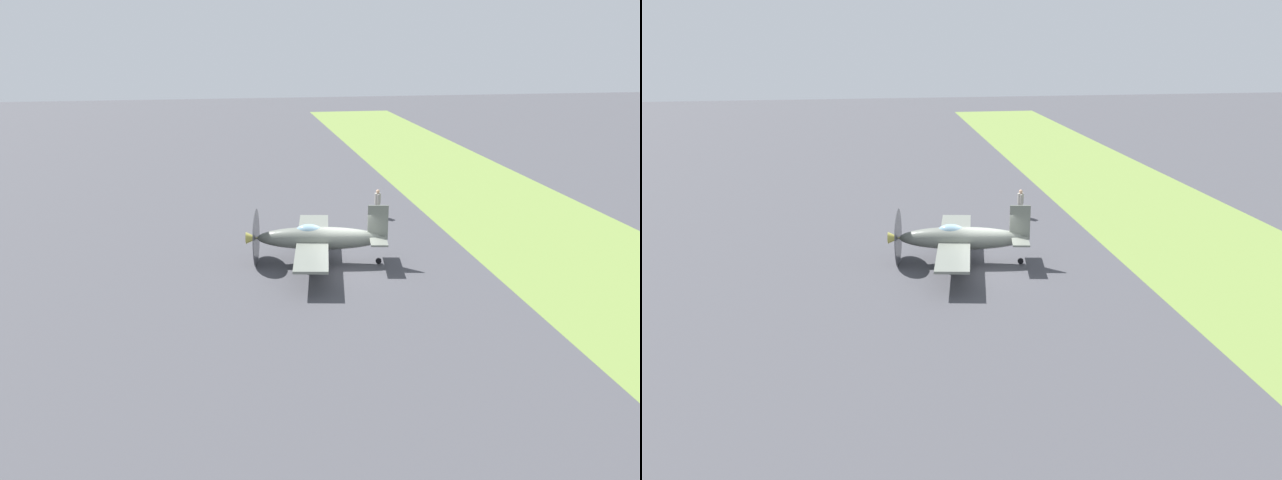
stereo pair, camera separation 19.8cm
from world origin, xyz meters
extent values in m
plane|color=#424247|center=(0.00, 0.00, 0.00)|extent=(160.00, 160.00, 0.00)
cube|color=olive|center=(0.00, -12.16, 0.00)|extent=(120.00, 11.00, 0.01)
ellipsoid|color=slate|center=(0.40, 1.18, 1.30)|extent=(2.09, 6.21, 1.11)
cube|color=slate|center=(0.46, 1.53, 1.17)|extent=(8.75, 2.91, 0.13)
cube|color=slate|center=(-0.05, -1.57, 2.11)|extent=(0.25, 0.99, 1.71)
cube|color=slate|center=(-0.05, -1.57, 1.39)|extent=(2.97, 1.27, 0.09)
cone|color=#B7B24C|center=(0.94, 4.41, 1.30)|extent=(0.67, 0.71, 0.57)
cylinder|color=#4C4C51|center=(0.91, 4.24, 1.30)|extent=(2.84, 0.50, 2.87)
ellipsoid|color=#8CB2C6|center=(0.49, 1.71, 1.69)|extent=(0.83, 1.34, 0.63)
cylinder|color=black|center=(-0.81, 1.83, 0.31)|extent=(0.29, 0.63, 0.61)
cylinder|color=black|center=(-0.81, 1.83, 0.74)|extent=(0.11, 0.11, 0.86)
cylinder|color=black|center=(1.76, 1.41, 0.31)|extent=(0.29, 0.63, 0.61)
cylinder|color=black|center=(1.76, 1.41, 0.74)|extent=(0.11, 0.11, 0.86)
cylinder|color=black|center=(-0.07, -1.66, 0.14)|extent=(0.15, 0.30, 0.29)
cylinder|color=#9E998E|center=(7.89, -3.53, 0.44)|extent=(0.30, 0.30, 0.88)
cylinder|color=#9E998E|center=(7.89, -3.53, 1.19)|extent=(0.38, 0.38, 0.62)
sphere|color=tan|center=(7.89, -3.53, 1.61)|extent=(0.23, 0.23, 0.23)
cylinder|color=#9E998E|center=(8.15, -3.56, 1.19)|extent=(0.11, 0.11, 0.59)
cylinder|color=#9E998E|center=(7.63, -3.51, 1.19)|extent=(0.11, 0.11, 0.59)
camera|label=1|loc=(-28.58, 5.69, 10.94)|focal=35.77mm
camera|label=2|loc=(-28.61, 5.50, 10.94)|focal=35.77mm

